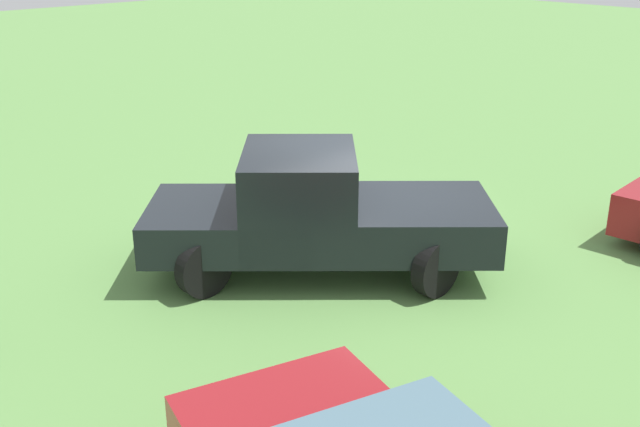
% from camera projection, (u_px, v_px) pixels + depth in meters
% --- Properties ---
extents(ground_plane, '(80.00, 80.00, 0.00)m').
position_uv_depth(ground_plane, '(368.00, 257.00, 11.64)').
color(ground_plane, '#5B8C47').
extents(pickup_truck, '(4.95, 4.83, 1.83)m').
position_uv_depth(pickup_truck, '(311.00, 210.00, 10.86)').
color(pickup_truck, black).
rests_on(pickup_truck, ground_plane).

